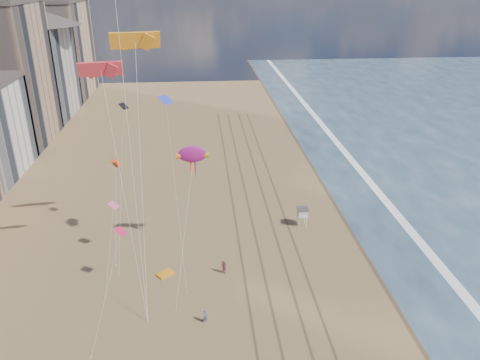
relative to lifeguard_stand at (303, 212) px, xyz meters
name	(u,v)px	position (x,y,z in m)	size (l,w,h in m)	color
wet_sand	(354,194)	(10.80, 9.57, -2.15)	(260.00, 260.00, 0.00)	#42301E
foam	(379,193)	(15.00, 9.57, -2.14)	(260.00, 260.00, 0.00)	white
tracks	(263,229)	(-5.65, -0.43, -2.14)	(7.68, 120.00, 0.01)	brown
lifeguard_stand	(303,212)	(0.00, 0.00, 0.00)	(1.54, 1.54, 2.79)	silver
grounded_kite	(165,274)	(-18.84, -10.28, -2.04)	(1.99, 1.27, 0.23)	orange
show_kite	(192,155)	(-15.09, -4.37, 10.92)	(3.98, 6.77, 17.71)	#97176E
kite_flyer_a	(205,316)	(-14.17, -19.12, -1.38)	(0.56, 0.37, 1.54)	#56586F
kite_flyer_b	(224,267)	(-11.81, -10.66, -1.26)	(0.86, 0.67, 1.78)	#984D5A
parafoils	(117,8)	(-22.11, -5.53, 27.78)	(7.93, 7.88, 15.41)	black
small_kites	(130,156)	(-22.37, -5.33, 11.29)	(9.15, 12.64, 14.17)	black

